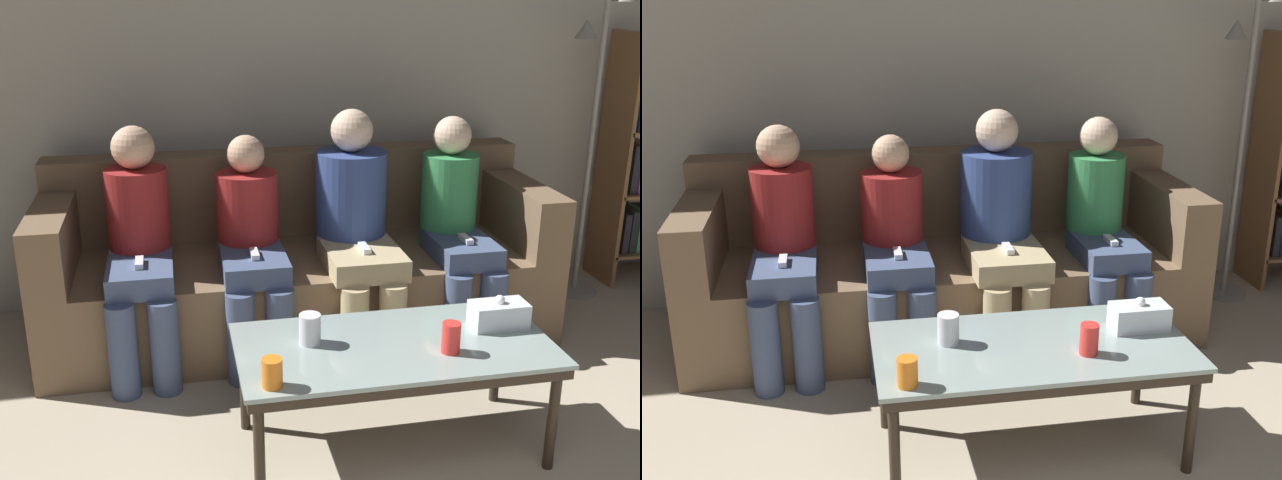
# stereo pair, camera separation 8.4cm
# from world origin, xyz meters

# --- Properties ---
(wall_back) EXTENTS (12.00, 0.06, 2.60)m
(wall_back) POSITION_xyz_m (0.00, 3.67, 1.30)
(wall_back) COLOR #B7B2A3
(wall_back) RESTS_ON ground_plane
(couch) EXTENTS (2.53, 0.89, 0.89)m
(couch) POSITION_xyz_m (0.00, 3.15, 0.33)
(couch) COLOR brown
(couch) RESTS_ON ground_plane
(coffee_table) EXTENTS (1.19, 0.59, 0.45)m
(coffee_table) POSITION_xyz_m (0.17, 1.99, 0.41)
(coffee_table) COLOR #8C9E99
(coffee_table) RESTS_ON ground_plane
(cup_near_left) EXTENTS (0.07, 0.07, 0.12)m
(cup_near_left) POSITION_xyz_m (0.35, 1.88, 0.51)
(cup_near_left) COLOR red
(cup_near_left) RESTS_ON coffee_table
(cup_near_right) EXTENTS (0.07, 0.07, 0.10)m
(cup_near_right) POSITION_xyz_m (-0.32, 1.76, 0.51)
(cup_near_right) COLOR orange
(cup_near_right) RESTS_ON coffee_table
(cup_far_center) EXTENTS (0.08, 0.08, 0.12)m
(cup_far_center) POSITION_xyz_m (-0.14, 2.05, 0.51)
(cup_far_center) COLOR silver
(cup_far_center) RESTS_ON coffee_table
(tissue_box) EXTENTS (0.22, 0.12, 0.13)m
(tissue_box) POSITION_xyz_m (0.62, 2.05, 0.51)
(tissue_box) COLOR silver
(tissue_box) RESTS_ON coffee_table
(standing_lamp) EXTENTS (0.31, 0.26, 1.77)m
(standing_lamp) POSITION_xyz_m (1.71, 3.30, 1.08)
(standing_lamp) COLOR gray
(standing_lamp) RESTS_ON ground_plane
(seated_person_left_end) EXTENTS (0.31, 0.66, 1.12)m
(seated_person_left_end) POSITION_xyz_m (-0.78, 2.92, 0.60)
(seated_person_left_end) COLOR #47567A
(seated_person_left_end) RESTS_ON ground_plane
(seated_person_mid_left) EXTENTS (0.31, 0.64, 1.06)m
(seated_person_mid_left) POSITION_xyz_m (-0.26, 2.92, 0.57)
(seated_person_mid_left) COLOR #47567A
(seated_person_mid_left) RESTS_ON ground_plane
(seated_person_mid_right) EXTENTS (0.35, 0.71, 1.17)m
(seated_person_mid_right) POSITION_xyz_m (0.26, 2.94, 0.63)
(seated_person_mid_right) COLOR tan
(seated_person_mid_right) RESTS_ON ground_plane
(seated_person_right_end) EXTENTS (0.31, 0.63, 1.11)m
(seated_person_right_end) POSITION_xyz_m (0.78, 2.92, 0.59)
(seated_person_right_end) COLOR #47567A
(seated_person_right_end) RESTS_ON ground_plane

